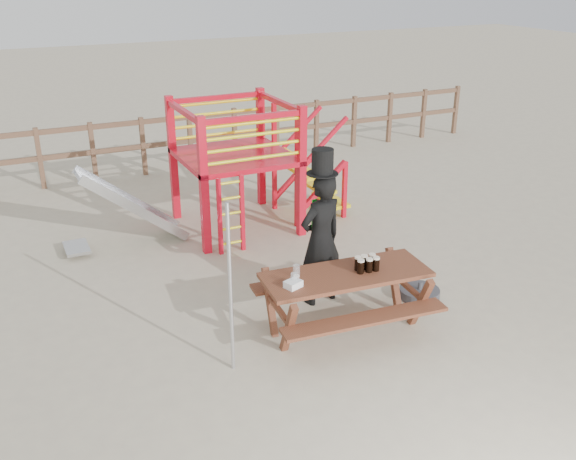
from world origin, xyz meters
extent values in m
plane|color=#B9AE90|center=(0.00, 0.00, 0.00)|extent=(60.00, 60.00, 0.00)
cube|color=brown|center=(0.00, 7.00, 1.10)|extent=(15.00, 0.06, 0.10)
cube|color=brown|center=(0.00, 7.00, 0.60)|extent=(15.00, 0.06, 0.10)
cube|color=brown|center=(-2.50, 7.00, 0.60)|extent=(0.09, 0.09, 1.20)
cube|color=brown|center=(-1.50, 7.00, 0.60)|extent=(0.09, 0.09, 1.20)
cube|color=brown|center=(-0.50, 7.00, 0.60)|extent=(0.09, 0.09, 1.20)
cube|color=brown|center=(0.50, 7.00, 0.60)|extent=(0.09, 0.09, 1.20)
cube|color=brown|center=(1.50, 7.00, 0.60)|extent=(0.09, 0.09, 1.20)
cube|color=brown|center=(2.50, 7.00, 0.60)|extent=(0.09, 0.09, 1.20)
cube|color=brown|center=(3.50, 7.00, 0.60)|extent=(0.09, 0.09, 1.20)
cube|color=brown|center=(4.50, 7.00, 0.60)|extent=(0.09, 0.09, 1.20)
cube|color=brown|center=(5.50, 7.00, 0.60)|extent=(0.09, 0.09, 1.20)
cube|color=brown|center=(6.50, 7.00, 0.60)|extent=(0.09, 0.09, 1.20)
cube|color=brown|center=(7.50, 7.00, 0.60)|extent=(0.09, 0.09, 1.20)
cube|color=red|center=(-0.60, 2.80, 1.05)|extent=(0.12, 0.12, 2.10)
cube|color=red|center=(1.00, 2.80, 1.05)|extent=(0.12, 0.12, 2.10)
cube|color=red|center=(-0.60, 4.40, 1.05)|extent=(0.12, 0.12, 2.10)
cube|color=red|center=(1.00, 4.40, 1.05)|extent=(0.12, 0.12, 2.10)
cube|color=red|center=(0.20, 3.60, 1.20)|extent=(1.72, 1.72, 0.08)
cube|color=red|center=(0.20, 2.80, 2.00)|extent=(1.60, 0.08, 0.08)
cube|color=red|center=(0.20, 4.40, 2.00)|extent=(1.60, 0.08, 0.08)
cube|color=red|center=(-0.60, 3.60, 2.00)|extent=(0.08, 1.60, 0.08)
cube|color=red|center=(1.00, 3.60, 2.00)|extent=(0.08, 1.60, 0.08)
cylinder|color=yellow|center=(0.20, 2.80, 1.38)|extent=(1.50, 0.05, 0.05)
cylinder|color=yellow|center=(0.20, 4.40, 1.38)|extent=(1.50, 0.05, 0.05)
cylinder|color=yellow|center=(0.20, 2.80, 1.56)|extent=(1.50, 0.05, 0.05)
cylinder|color=yellow|center=(0.20, 4.40, 1.56)|extent=(1.50, 0.05, 0.05)
cylinder|color=yellow|center=(0.20, 2.80, 1.74)|extent=(1.50, 0.05, 0.05)
cylinder|color=yellow|center=(0.20, 4.40, 1.74)|extent=(1.50, 0.05, 0.05)
cylinder|color=yellow|center=(0.20, 2.80, 1.92)|extent=(1.50, 0.05, 0.05)
cylinder|color=yellow|center=(0.20, 4.40, 1.92)|extent=(1.50, 0.05, 0.05)
cube|color=red|center=(-0.43, 2.65, 0.60)|extent=(0.06, 0.06, 1.20)
cube|color=red|center=(-0.07, 2.65, 0.60)|extent=(0.06, 0.06, 1.20)
cylinder|color=yellow|center=(-0.25, 2.65, 0.15)|extent=(0.36, 0.04, 0.04)
cylinder|color=yellow|center=(-0.25, 2.65, 0.39)|extent=(0.36, 0.04, 0.04)
cylinder|color=yellow|center=(-0.25, 2.65, 0.63)|extent=(0.36, 0.04, 0.04)
cylinder|color=yellow|center=(-0.25, 2.65, 0.87)|extent=(0.36, 0.04, 0.04)
cylinder|color=yellow|center=(-0.25, 2.65, 1.11)|extent=(0.36, 0.04, 0.04)
cube|color=yellow|center=(1.15, 3.60, 1.08)|extent=(0.30, 0.90, 0.06)
cube|color=yellow|center=(1.43, 3.60, 0.78)|extent=(0.30, 0.90, 0.06)
cube|color=yellow|center=(1.71, 3.60, 0.48)|extent=(0.30, 0.90, 0.06)
cube|color=yellow|center=(1.99, 3.60, 0.18)|extent=(0.30, 0.90, 0.06)
cube|color=red|center=(1.55, 3.15, 0.60)|extent=(0.95, 0.08, 0.86)
cube|color=red|center=(1.55, 4.05, 0.60)|extent=(0.95, 0.08, 0.86)
cube|color=silver|center=(-1.50, 3.60, 0.62)|extent=(1.53, 0.55, 1.21)
cube|color=silver|center=(-1.50, 3.33, 0.66)|extent=(1.58, 0.04, 1.28)
cube|color=silver|center=(-1.50, 3.87, 0.66)|extent=(1.58, 0.04, 1.28)
cube|color=silver|center=(-2.40, 3.60, 0.10)|extent=(0.35, 0.55, 0.05)
cube|color=brown|center=(0.16, -0.02, 0.73)|extent=(2.02, 0.92, 0.05)
cube|color=brown|center=(0.11, -0.55, 0.44)|extent=(1.97, 0.46, 0.04)
cube|color=brown|center=(0.22, 0.52, 0.44)|extent=(1.97, 0.46, 0.04)
cube|color=brown|center=(-0.66, 0.06, 0.35)|extent=(0.19, 1.18, 0.70)
cube|color=brown|center=(0.99, -0.10, 0.35)|extent=(0.19, 1.18, 0.70)
imported|color=black|center=(0.24, 0.74, 0.87)|extent=(0.70, 0.54, 1.73)
cube|color=#0D9116|center=(0.21, 0.88, 1.07)|extent=(0.07, 0.03, 0.40)
cylinder|color=black|center=(0.24, 0.74, 1.74)|extent=(0.39, 0.39, 0.01)
cylinder|color=black|center=(0.24, 0.74, 1.89)|extent=(0.27, 0.27, 0.30)
cube|color=white|center=(0.21, 0.87, 2.00)|extent=(0.14, 0.03, 0.03)
cylinder|color=#B2B2B7|center=(-1.33, -0.19, 0.96)|extent=(0.04, 0.04, 1.93)
cylinder|color=#38383D|center=(1.46, 0.24, 0.06)|extent=(0.53, 0.53, 0.12)
cylinder|color=#38383D|center=(1.46, 0.24, 0.17)|extent=(0.06, 0.06, 0.10)
cube|color=white|center=(-0.55, -0.07, 0.80)|extent=(0.22, 0.19, 0.08)
cylinder|color=black|center=(0.31, -0.10, 0.83)|extent=(0.08, 0.08, 0.15)
cylinder|color=#F2E1C5|center=(0.31, -0.10, 0.92)|extent=(0.08, 0.08, 0.02)
cylinder|color=black|center=(0.42, -0.11, 0.83)|extent=(0.08, 0.08, 0.15)
cylinder|color=#F2E1C5|center=(0.42, -0.11, 0.92)|extent=(0.08, 0.08, 0.02)
cylinder|color=black|center=(0.51, -0.11, 0.83)|extent=(0.08, 0.08, 0.15)
cylinder|color=#F2E1C5|center=(0.51, -0.11, 0.92)|extent=(0.08, 0.08, 0.02)
cylinder|color=black|center=(0.32, -0.01, 0.83)|extent=(0.08, 0.08, 0.15)
cylinder|color=#F2E1C5|center=(0.32, -0.01, 0.92)|extent=(0.08, 0.08, 0.02)
cylinder|color=black|center=(0.41, -0.01, 0.83)|extent=(0.08, 0.08, 0.15)
cylinder|color=#F2E1C5|center=(0.41, -0.01, 0.92)|extent=(0.08, 0.08, 0.02)
cylinder|color=black|center=(0.51, -0.02, 0.83)|extent=(0.08, 0.08, 0.15)
cylinder|color=#F2E1C5|center=(0.51, -0.02, 0.92)|extent=(0.08, 0.08, 0.02)
cylinder|color=silver|center=(-0.40, 0.14, 0.83)|extent=(0.08, 0.08, 0.15)
cylinder|color=#F2E1C5|center=(-0.40, 0.14, 0.77)|extent=(0.07, 0.07, 0.02)
cylinder|color=silver|center=(-0.52, -0.04, 0.83)|extent=(0.08, 0.08, 0.15)
cylinder|color=#F2E1C5|center=(-0.52, -0.04, 0.77)|extent=(0.07, 0.07, 0.02)
camera|label=1|loc=(-3.33, -5.73, 4.11)|focal=40.00mm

